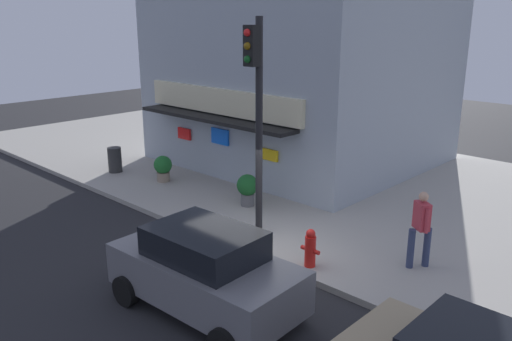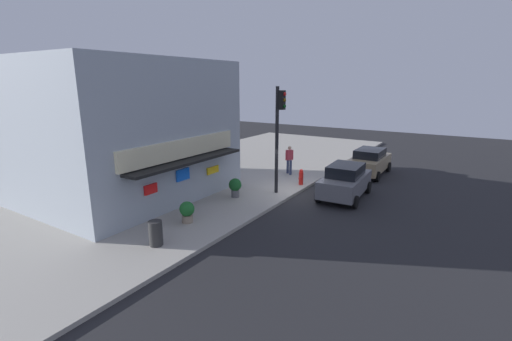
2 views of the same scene
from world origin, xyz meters
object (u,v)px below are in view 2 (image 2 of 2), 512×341
(trash_can, at_px, (156,233))
(potted_plant_by_window, at_px, (235,186))
(fire_hydrant, at_px, (301,177))
(parked_car_grey, at_px, (345,181))
(potted_plant_by_doorway, at_px, (187,211))
(pedestrian, at_px, (289,159))
(parked_car_tan, at_px, (369,161))
(traffic_light, at_px, (279,127))

(trash_can, height_order, potted_plant_by_window, potted_plant_by_window)
(fire_hydrant, bearing_deg, parked_car_grey, -100.19)
(fire_hydrant, height_order, potted_plant_by_doorway, fire_hydrant)
(potted_plant_by_doorway, bearing_deg, parked_car_grey, -31.17)
(pedestrian, height_order, potted_plant_by_window, pedestrian)
(trash_can, xyz_separation_m, potted_plant_by_window, (6.07, 0.80, 0.11))
(pedestrian, xyz_separation_m, potted_plant_by_window, (-5.68, 0.21, -0.43))
(parked_car_tan, height_order, parked_car_grey, parked_car_grey)
(potted_plant_by_doorway, xyz_separation_m, parked_car_tan, (12.74, -4.15, 0.21))
(potted_plant_by_doorway, relative_size, parked_car_tan, 0.21)
(trash_can, distance_m, potted_plant_by_doorway, 2.28)
(potted_plant_by_window, relative_size, parked_car_tan, 0.23)
(traffic_light, xyz_separation_m, parked_car_tan, (7.09, -2.91, -2.82))
(trash_can, distance_m, potted_plant_by_window, 6.12)
(trash_can, bearing_deg, pedestrian, 2.88)
(traffic_light, relative_size, parked_car_grey, 1.36)
(fire_hydrant, bearing_deg, parked_car_tan, -26.70)
(trash_can, bearing_deg, parked_car_grey, -22.12)
(parked_car_tan, bearing_deg, potted_plant_by_doorway, 161.94)
(pedestrian, relative_size, potted_plant_by_window, 1.85)
(fire_hydrant, distance_m, potted_plant_by_window, 4.30)
(pedestrian, bearing_deg, trash_can, -177.12)
(trash_can, bearing_deg, potted_plant_by_window, 7.48)
(trash_can, bearing_deg, traffic_light, -5.16)
(traffic_light, bearing_deg, parked_car_tan, -22.32)
(potted_plant_by_window, bearing_deg, trash_can, -172.52)
(traffic_light, relative_size, trash_can, 6.02)
(traffic_light, distance_m, parked_car_grey, 4.48)
(fire_hydrant, bearing_deg, trash_can, 173.71)
(fire_hydrant, distance_m, potted_plant_by_doorway, 7.89)
(trash_can, distance_m, parked_car_grey, 10.19)
(fire_hydrant, bearing_deg, potted_plant_by_window, 153.91)
(parked_car_tan, bearing_deg, potted_plant_by_window, 153.57)
(traffic_light, distance_m, trash_can, 8.47)
(fire_hydrant, relative_size, pedestrian, 0.50)
(pedestrian, relative_size, parked_car_grey, 0.44)
(potted_plant_by_doorway, bearing_deg, potted_plant_by_window, 3.91)
(potted_plant_by_doorway, bearing_deg, fire_hydrant, -11.92)
(pedestrian, distance_m, potted_plant_by_window, 5.70)
(traffic_light, height_order, pedestrian, traffic_light)
(parked_car_tan, xyz_separation_m, parked_car_grey, (-5.51, -0.22, 0.02))
(pedestrian, xyz_separation_m, potted_plant_by_doorway, (-9.53, -0.06, -0.50))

